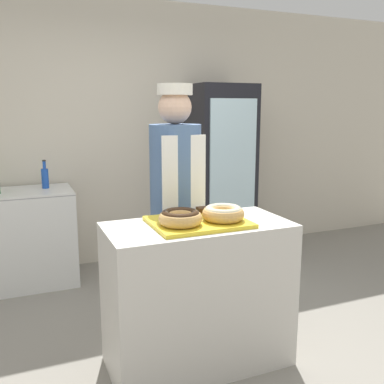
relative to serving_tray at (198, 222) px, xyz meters
The scene contains 12 objects.
ground_plane 0.94m from the serving_tray, ahead, with size 14.00×14.00×0.00m, color gray.
wall_back 2.17m from the serving_tray, 90.00° to the left, with size 8.00×0.06×2.70m.
display_counter 0.48m from the serving_tray, ahead, with size 1.13×0.55×0.93m.
serving_tray is the anchor object (origin of this frame).
donut_chocolate_glaze 0.16m from the serving_tray, 156.83° to the right, with size 0.26×0.26×0.09m.
donut_light_glaze 0.16m from the serving_tray, 23.17° to the right, with size 0.26×0.26×0.09m.
brownie_back_left 0.21m from the serving_tray, 121.40° to the left, with size 0.07×0.07×0.03m.
brownie_back_right 0.21m from the serving_tray, 58.60° to the left, with size 0.07×0.07×0.03m.
baker_person 0.51m from the serving_tray, 85.14° to the left, with size 0.37×0.37×1.78m.
beverage_fridge 2.04m from the serving_tray, 60.16° to the left, with size 0.62×0.60×1.86m.
chest_freezer 2.10m from the serving_tray, 119.35° to the left, with size 0.93×0.58×0.88m.
bottle_blue 1.98m from the serving_tray, 112.52° to the left, with size 0.06×0.06×0.26m.
Camera 1 is at (-1.00, -2.31, 1.62)m, focal length 40.00 mm.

